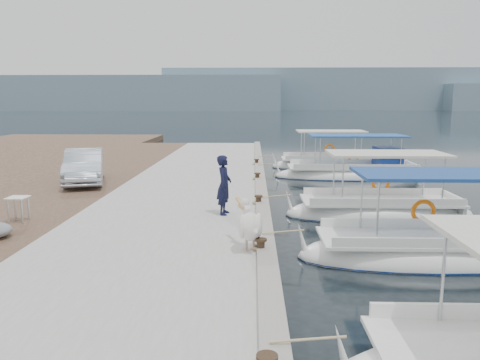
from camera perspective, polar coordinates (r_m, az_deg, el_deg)
name	(u,v)px	position (r m, az deg, el deg)	size (l,w,h in m)	color
ground	(270,232)	(14.45, 3.72, -6.30)	(400.00, 400.00, 0.00)	black
concrete_quay	(193,192)	(19.40, -5.69, -1.45)	(6.00, 40.00, 0.50)	#A4A49F
quay_curb	(261,185)	(19.19, 2.55, -0.59)	(0.44, 40.00, 0.12)	gray
cobblestone_strip	(74,191)	(20.64, -19.60, -1.30)	(4.00, 40.00, 0.50)	#4D3528
distant_hills	(320,93)	(217.51, 9.77, 10.43)	(330.00, 60.00, 18.00)	gray
fishing_caique_b	(424,255)	(12.81, 21.53, -8.48)	(6.40, 2.25, 2.83)	white
fishing_caique_c	(379,213)	(16.94, 16.60, -3.87)	(6.51, 2.32, 2.83)	white
fishing_caique_d	(354,174)	(25.18, 13.72, 0.71)	(8.10, 2.45, 2.83)	white
fishing_caique_e	(327,166)	(28.52, 10.57, 1.72)	(6.62, 2.29, 2.83)	white
mooring_bollards	(259,199)	(15.73, 2.28, -2.37)	(0.28, 20.28, 0.33)	black
pelican	(250,225)	(10.97, 1.18, -5.48)	(0.77, 1.50, 1.16)	tan
fisherman	(224,185)	(14.32, -1.95, -0.61)	(0.67, 0.44, 1.83)	black
parked_car	(84,166)	(20.95, -18.46, 1.59)	(1.51, 4.34, 1.43)	silver
folding_table	(18,204)	(14.93, -25.45, -2.66)	(0.55, 0.55, 0.73)	silver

